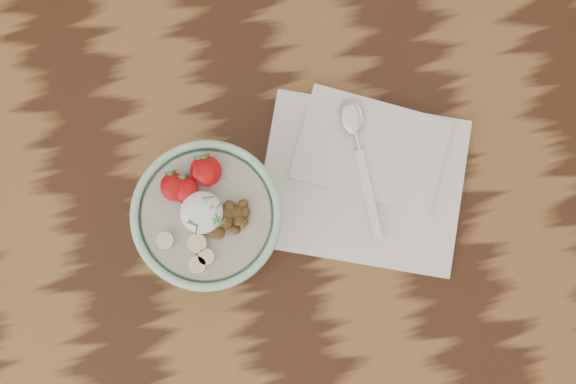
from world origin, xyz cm
name	(u,v)px	position (x,y,z in cm)	size (l,w,h in cm)	color
table	(262,186)	(0.00, 0.00, 65.70)	(160.00, 90.00, 75.00)	#331A0C
breakfast_bowl	(209,217)	(-6.81, -4.59, 80.88)	(17.20, 17.20, 11.54)	#9ED5B2
napkin	(364,176)	(12.65, -2.69, 75.64)	(30.17, 27.46, 1.52)	white
spoon	(356,136)	(12.53, 2.20, 76.91)	(3.03, 17.91, 0.94)	silver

